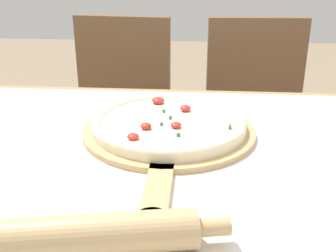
{
  "coord_description": "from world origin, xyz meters",
  "views": [
    {
      "loc": [
        0.05,
        -0.72,
        1.12
      ],
      "look_at": [
        -0.02,
        0.11,
        0.78
      ],
      "focal_mm": 45.0,
      "sensor_mm": 36.0,
      "label": 1
    }
  ],
  "objects_px": {
    "pizza_peel": "(168,134)",
    "pizza": "(169,123)",
    "rolling_pin": "(73,236)",
    "chair_right": "(255,119)",
    "chair_left": "(119,116)"
  },
  "relations": [
    {
      "from": "rolling_pin",
      "to": "pizza_peel",
      "type": "bearing_deg",
      "value": 76.43
    },
    {
      "from": "pizza_peel",
      "to": "pizza",
      "type": "relative_size",
      "value": 1.63
    },
    {
      "from": "rolling_pin",
      "to": "chair_left",
      "type": "height_order",
      "value": "chair_left"
    },
    {
      "from": "pizza",
      "to": "chair_right",
      "type": "height_order",
      "value": "chair_right"
    },
    {
      "from": "pizza",
      "to": "rolling_pin",
      "type": "height_order",
      "value": "rolling_pin"
    },
    {
      "from": "pizza",
      "to": "rolling_pin",
      "type": "relative_size",
      "value": 0.81
    },
    {
      "from": "rolling_pin",
      "to": "chair_right",
      "type": "relative_size",
      "value": 0.47
    },
    {
      "from": "pizza",
      "to": "chair_right",
      "type": "distance_m",
      "value": 0.79
    },
    {
      "from": "pizza_peel",
      "to": "rolling_pin",
      "type": "bearing_deg",
      "value": -103.57
    },
    {
      "from": "chair_left",
      "to": "pizza",
      "type": "bearing_deg",
      "value": -64.01
    },
    {
      "from": "pizza_peel",
      "to": "pizza",
      "type": "bearing_deg",
      "value": 90.54
    },
    {
      "from": "rolling_pin",
      "to": "chair_left",
      "type": "relative_size",
      "value": 0.47
    },
    {
      "from": "pizza",
      "to": "chair_left",
      "type": "xyz_separation_m",
      "value": [
        -0.25,
        0.69,
        -0.25
      ]
    },
    {
      "from": "chair_left",
      "to": "chair_right",
      "type": "relative_size",
      "value": 1.0
    },
    {
      "from": "rolling_pin",
      "to": "chair_left",
      "type": "xyz_separation_m",
      "value": [
        -0.16,
        1.1,
        -0.26
      ]
    }
  ]
}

